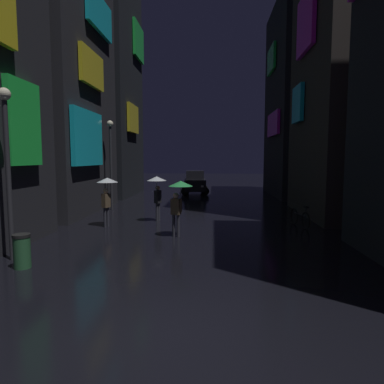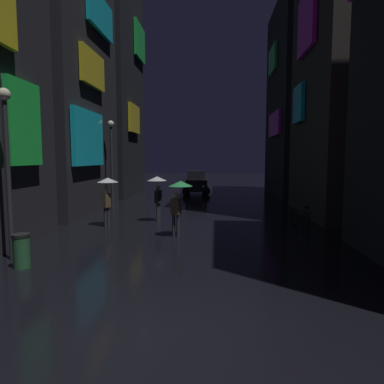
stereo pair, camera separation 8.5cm
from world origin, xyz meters
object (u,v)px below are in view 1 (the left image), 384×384
car_distant (195,182)px  streetlamp_left_near (7,152)px  pedestrian_far_right_clear (157,186)px  bicycle_parked_at_storefront (300,218)px  pedestrian_midstreet_centre_green (179,193)px  trash_bin (22,251)px  pedestrian_midstreet_left_clear (107,188)px  streetlamp_left_far (111,154)px

car_distant → streetlamp_left_near: (-4.30, -19.13, 2.20)m
pedestrian_far_right_clear → bicycle_parked_at_storefront: size_ratio=1.18×
pedestrian_midstreet_centre_green → bicycle_parked_at_storefront: pedestrian_midstreet_centre_green is taller
streetlamp_left_near → trash_bin: bearing=-44.8°
pedestrian_midstreet_centre_green → streetlamp_left_near: bearing=-144.7°
pedestrian_midstreet_centre_green → trash_bin: 5.65m
bicycle_parked_at_storefront → trash_bin: size_ratio=1.93×
bicycle_parked_at_storefront → trash_bin: bicycle_parked_at_storefront is taller
pedestrian_far_right_clear → trash_bin: size_ratio=2.28×
pedestrian_midstreet_centre_green → pedestrian_midstreet_left_clear: 3.76m
streetlamp_left_far → pedestrian_far_right_clear: bearing=-47.3°
trash_bin → pedestrian_midstreet_centre_green: bearing=45.5°
pedestrian_far_right_clear → bicycle_parked_at_storefront: pedestrian_far_right_clear is taller
bicycle_parked_at_storefront → car_distant: bearing=111.3°
pedestrian_midstreet_centre_green → trash_bin: pedestrian_midstreet_centre_green is taller
pedestrian_far_right_clear → streetlamp_left_far: size_ratio=0.42×
pedestrian_midstreet_left_clear → car_distant: bearing=77.8°
trash_bin → car_distant: bearing=79.7°
streetlamp_left_near → car_distant: bearing=77.3°
pedestrian_far_right_clear → streetlamp_left_far: streetlamp_left_far is taller
pedestrian_midstreet_centre_green → trash_bin: (-3.87, -3.94, -1.20)m
pedestrian_midstreet_centre_green → pedestrian_far_right_clear: bearing=113.5°
car_distant → trash_bin: 20.15m
pedestrian_midstreet_left_clear → streetlamp_left_far: 5.20m
bicycle_parked_at_storefront → car_distant: size_ratio=0.42×
pedestrian_midstreet_left_clear → streetlamp_left_near: (-1.26, -5.03, 1.46)m
bicycle_parked_at_storefront → streetlamp_left_far: bearing=155.7°
streetlamp_left_far → trash_bin: streetlamp_left_far is taller
pedestrian_midstreet_left_clear → trash_bin: 5.88m
car_distant → streetlamp_left_near: streetlamp_left_near is taller
pedestrian_far_right_clear → streetlamp_left_far: bearing=132.7°
trash_bin → streetlamp_left_near: bearing=135.2°
bicycle_parked_at_storefront → streetlamp_left_far: 10.91m
pedestrian_far_right_clear → trash_bin: pedestrian_far_right_clear is taller
streetlamp_left_far → trash_bin: bearing=-86.2°
pedestrian_midstreet_left_clear → streetlamp_left_near: 5.38m
pedestrian_midstreet_centre_green → streetlamp_left_near: size_ratio=0.43×
bicycle_parked_at_storefront → streetlamp_left_far: size_ratio=0.35×
bicycle_parked_at_storefront → pedestrian_midstreet_centre_green: bearing=-155.8°
bicycle_parked_at_storefront → streetlamp_left_far: streetlamp_left_far is taller
streetlamp_left_far → trash_bin: (0.70, -10.53, -2.74)m
pedestrian_midstreet_centre_green → bicycle_parked_at_storefront: bearing=24.2°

